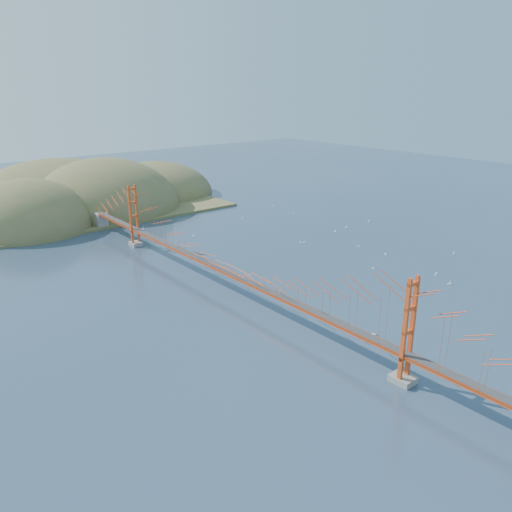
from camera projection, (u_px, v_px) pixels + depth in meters
ground at (230, 293)px, 73.57m from camera, size 320.00×320.00×0.00m
bridge at (228, 248)px, 71.42m from camera, size 2.20×94.40×12.00m
far_headlands at (74, 207)px, 124.87m from camera, size 84.00×58.00×25.00m
sailboat_17 at (369, 221)px, 111.71m from camera, size 0.56×0.47×0.65m
sailboat_12 at (143, 229)px, 105.84m from camera, size 0.54×0.45×0.63m
sailboat_9 at (335, 231)px, 104.33m from camera, size 0.64×0.64×0.70m
sailboat_10 at (374, 334)px, 61.36m from camera, size 0.62×0.62×0.68m
sailboat_15 at (274, 206)px, 125.80m from camera, size 0.64×0.64×0.67m
sailboat_4 at (386, 254)px, 90.32m from camera, size 0.57×0.57×0.63m
sailboat_3 at (193, 236)px, 100.92m from camera, size 0.58×0.53×0.65m
sailboat_1 at (358, 246)px, 94.79m from camera, size 0.55×0.57×0.64m
sailboat_14 at (301, 242)px, 97.10m from camera, size 0.50×0.54×0.61m
sailboat_8 at (294, 213)px, 118.76m from camera, size 0.56×0.56×0.60m
sailboat_7 at (242, 218)px, 114.44m from camera, size 0.61×0.61×0.68m
sailboat_11 at (346, 228)px, 106.77m from camera, size 0.66×0.66×0.71m
sailboat_6 at (450, 284)px, 76.79m from camera, size 0.70×0.70×0.73m
sailboat_0 at (374, 268)px, 83.47m from camera, size 0.50×0.55×0.62m
sailboat_2 at (436, 274)px, 80.71m from camera, size 0.52×0.43×0.61m
sailboat_16 at (304, 242)px, 97.00m from camera, size 0.68×0.68×0.75m
sailboat_13 at (454, 253)px, 90.49m from camera, size 0.62×0.62×0.70m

